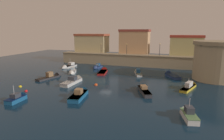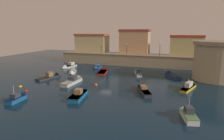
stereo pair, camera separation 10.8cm
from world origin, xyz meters
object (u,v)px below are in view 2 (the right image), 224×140
(moored_boat_1, at_px, (138,72))
(moored_boat_6, at_px, (68,66))
(quay_lamp_0, at_px, (101,47))
(moored_boat_7, at_px, (170,75))
(moored_boat_5, at_px, (97,67))
(mooring_buoy_0, at_px, (96,85))
(fortress_tower, at_px, (217,61))
(moored_boat_2, at_px, (72,72))
(moored_boat_9, at_px, (190,86))
(moored_boat_0, at_px, (143,89))
(mooring_buoy_2, at_px, (26,91))
(moored_boat_4, at_px, (188,113))
(moored_boat_12, at_px, (52,76))
(moored_boat_8, at_px, (74,80))
(moored_boat_3, at_px, (80,93))
(quay_lamp_2, at_px, (160,47))
(moored_boat_11, at_px, (104,71))
(moored_boat_10, at_px, (18,97))
(quay_lamp_1, at_px, (127,47))
(mooring_buoy_1, at_px, (20,87))

(moored_boat_1, xyz_separation_m, moored_boat_6, (-21.49, 1.82, -0.02))
(quay_lamp_0, distance_m, moored_boat_7, 25.56)
(moored_boat_5, relative_size, mooring_buoy_0, 6.06)
(fortress_tower, xyz_separation_m, moored_boat_1, (-17.72, 0.09, -3.97))
(moored_boat_2, xyz_separation_m, moored_boat_9, (28.06, -4.15, -0.09))
(moored_boat_0, relative_size, mooring_buoy_2, 11.59)
(moored_boat_9, height_order, mooring_buoy_0, moored_boat_9)
(moored_boat_9, bearing_deg, moored_boat_4, -163.88)
(moored_boat_2, xyz_separation_m, moored_boat_12, (-2.27, -5.49, -0.14))
(moored_boat_0, distance_m, moored_boat_8, 15.14)
(moored_boat_12, bearing_deg, mooring_buoy_2, -155.63)
(moored_boat_7, bearing_deg, quay_lamp_0, 35.79)
(moored_boat_1, bearing_deg, moored_boat_3, 143.65)
(quay_lamp_2, relative_size, moored_boat_11, 0.52)
(moored_boat_0, bearing_deg, moored_boat_10, 97.31)
(moored_boat_0, bearing_deg, quay_lamp_2, -24.50)
(quay_lamp_1, height_order, moored_boat_8, quay_lamp_1)
(moored_boat_4, height_order, mooring_buoy_1, moored_boat_4)
(moored_boat_4, bearing_deg, quay_lamp_0, 23.56)
(quay_lamp_1, relative_size, mooring_buoy_0, 4.60)
(quay_lamp_2, distance_m, moored_boat_1, 13.17)
(moored_boat_7, bearing_deg, moored_boat_0, 134.87)
(fortress_tower, bearing_deg, moored_boat_6, 177.22)
(moored_boat_5, bearing_deg, quay_lamp_2, 116.22)
(quay_lamp_1, distance_m, moored_boat_10, 37.23)
(quay_lamp_2, bearing_deg, moored_boat_7, -71.06)
(mooring_buoy_2, bearing_deg, moored_boat_11, 69.57)
(moored_boat_10, bearing_deg, fortress_tower, -54.96)
(quay_lamp_2, height_order, moored_boat_8, quay_lamp_2)
(moored_boat_10, relative_size, moored_boat_11, 0.60)
(fortress_tower, relative_size, moored_boat_0, 1.53)
(fortress_tower, bearing_deg, mooring_buoy_0, -151.71)
(quay_lamp_1, distance_m, moored_boat_8, 24.77)
(moored_boat_6, height_order, moored_boat_11, moored_boat_6)
(quay_lamp_0, distance_m, mooring_buoy_2, 32.38)
(moored_boat_9, distance_m, moored_boat_10, 30.60)
(quay_lamp_2, xyz_separation_m, mooring_buoy_1, (-24.11, -29.86, -6.01))
(moored_boat_0, bearing_deg, moored_boat_4, -163.37)
(moored_boat_2, xyz_separation_m, moored_boat_3, (10.18, -14.88, -0.05))
(quay_lamp_1, xyz_separation_m, mooring_buoy_2, (-10.80, -31.80, -5.82))
(moored_boat_2, bearing_deg, moored_boat_3, 12.97)
(moored_boat_7, height_order, mooring_buoy_1, moored_boat_7)
(moored_boat_3, bearing_deg, moored_boat_2, 25.51)
(moored_boat_5, xyz_separation_m, moored_boat_12, (-5.58, -13.91, -0.04))
(quay_lamp_2, bearing_deg, moored_boat_3, -108.41)
(quay_lamp_0, distance_m, moored_boat_10, 36.23)
(fortress_tower, distance_m, quay_lamp_2, 17.50)
(mooring_buoy_2, bearing_deg, quay_lamp_2, 56.67)
(moored_boat_5, relative_size, moored_boat_9, 0.61)
(moored_boat_0, bearing_deg, mooring_buoy_2, 84.81)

